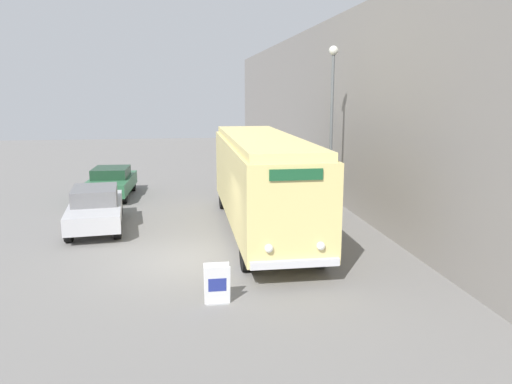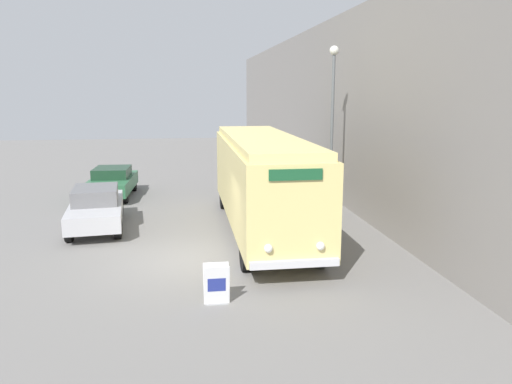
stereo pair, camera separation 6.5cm
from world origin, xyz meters
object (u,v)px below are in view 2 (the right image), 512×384
Objects in this scene: sign_board at (216,285)px; parked_car_mid at (112,182)px; streetlamp at (333,108)px; vintage_bus at (262,178)px; parked_car_near at (96,207)px.

parked_car_mid is (-4.07, 12.93, 0.26)m from sign_board.
streetlamp is (5.16, 8.09, 3.82)m from sign_board.
vintage_bus is at bearing 71.23° from sign_board.
parked_car_mid reaches higher than sign_board.
vintage_bus is 1.60× the size of streetlamp.
parked_car_mid is at bearing 152.33° from streetlamp.
sign_board is 13.56m from parked_car_mid.
streetlamp is at bearing -25.17° from parked_car_mid.
parked_car_near is at bearing 166.80° from vintage_bus.
streetlamp is 1.53× the size of parked_car_mid.
parked_car_near is (-9.06, -0.72, -3.52)m from streetlamp.
vintage_bus reaches higher than parked_car_mid.
parked_car_near is (-3.91, 7.37, 0.30)m from sign_board.
parked_car_near is at bearing -175.43° from streetlamp.
streetlamp is at bearing 57.50° from sign_board.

